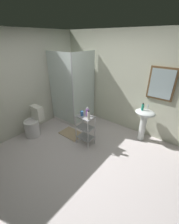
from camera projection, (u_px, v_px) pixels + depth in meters
name	position (u px, v px, depth m)	size (l,w,h in m)	color
ground_plane	(77.00, 160.00, 3.11)	(4.20, 4.20, 0.02)	silver
wall_back	(123.00, 82.00, 3.83)	(4.20, 0.14, 2.50)	beige
wall_left	(18.00, 86.00, 3.56)	(0.10, 4.20, 2.50)	silver
shower_stall	(74.00, 106.00, 4.43)	(0.92, 0.92, 2.00)	white
pedestal_sink	(144.00, 119.00, 3.47)	(0.46, 0.37, 0.81)	white
sink_faucet	(148.00, 107.00, 3.43)	(0.03, 0.03, 0.10)	silver
toilet	(33.00, 124.00, 3.77)	(0.37, 0.49, 0.76)	white
storage_cart	(85.00, 128.00, 3.39)	(0.38, 0.28, 0.74)	silver
hand_soap_bottle	(143.00, 107.00, 3.35)	(0.05, 0.05, 0.17)	#2DBC99
conditioner_bottle_purple	(87.00, 112.00, 3.24)	(0.07, 0.07, 0.20)	purple
lotion_bottle_white	(89.00, 115.00, 3.10)	(0.06, 0.06, 0.21)	white
rinse_cup	(82.00, 113.00, 3.26)	(0.07, 0.07, 0.11)	#3870B2
bath_mat	(71.00, 134.00, 3.93)	(0.60, 0.40, 0.02)	tan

